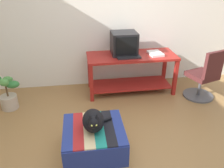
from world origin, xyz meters
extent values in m
plane|color=olive|center=(0.00, 0.00, 0.00)|extent=(14.00, 14.00, 0.00)
cube|color=silver|center=(0.00, 2.05, 1.30)|extent=(8.00, 0.10, 2.60)
cube|color=maroon|center=(-0.33, 1.33, 0.33)|extent=(0.06, 0.06, 0.66)
cube|color=maroon|center=(1.13, 1.34, 0.33)|extent=(0.06, 0.06, 0.66)
cube|color=maroon|center=(1.13, 1.87, 0.33)|extent=(0.06, 0.06, 0.66)
cube|color=maroon|center=(-0.33, 1.86, 0.33)|extent=(0.06, 0.06, 0.66)
cube|color=maroon|center=(0.40, 1.60, 0.13)|extent=(1.42, 0.52, 0.02)
cube|color=maroon|center=(0.40, 1.60, 0.68)|extent=(1.55, 0.62, 0.04)
cube|color=black|center=(0.28, 1.68, 0.71)|extent=(0.30, 0.27, 0.02)
cube|color=black|center=(0.28, 1.68, 0.89)|extent=(0.43, 0.39, 0.38)
cube|color=black|center=(0.28, 1.48, 0.90)|extent=(0.35, 0.01, 0.30)
cube|color=black|center=(0.32, 1.46, 0.71)|extent=(0.41, 0.17, 0.02)
cube|color=white|center=(0.81, 1.56, 0.72)|extent=(0.24, 0.30, 0.04)
cube|color=tan|center=(-0.38, 0.10, 0.18)|extent=(0.68, 0.63, 0.36)
cube|color=navy|center=(-0.38, -0.25, 0.22)|extent=(0.71, 0.01, 0.29)
cube|color=navy|center=(-0.68, 0.10, 0.37)|extent=(0.12, 0.68, 0.02)
cube|color=#AD2323|center=(-0.56, 0.10, 0.37)|extent=(0.12, 0.68, 0.02)
cube|color=beige|center=(-0.44, 0.10, 0.37)|extent=(0.12, 0.68, 0.02)
cube|color=#1E897A|center=(-0.32, 0.10, 0.37)|extent=(0.12, 0.68, 0.02)
cube|color=black|center=(-0.20, 0.10, 0.37)|extent=(0.12, 0.68, 0.02)
cube|color=navy|center=(-0.08, 0.10, 0.37)|extent=(0.12, 0.68, 0.02)
ellipsoid|color=black|center=(-0.38, 0.08, 0.50)|extent=(0.25, 0.34, 0.23)
sphere|color=black|center=(-0.38, -0.05, 0.56)|extent=(0.14, 0.14, 0.14)
cylinder|color=black|center=(-0.28, 0.17, 0.40)|extent=(0.26, 0.15, 0.04)
cone|color=black|center=(-0.42, -0.05, 0.64)|extent=(0.05, 0.05, 0.06)
cone|color=black|center=(-0.34, -0.05, 0.64)|extent=(0.05, 0.05, 0.06)
sphere|color=#C6D151|center=(-0.40, -0.11, 0.57)|extent=(0.02, 0.02, 0.02)
sphere|color=#C6D151|center=(-0.36, -0.11, 0.57)|extent=(0.02, 0.02, 0.02)
cylinder|color=#B7A893|center=(-1.66, 1.30, 0.11)|extent=(0.26, 0.26, 0.23)
cylinder|color=brown|center=(-1.66, 1.30, 0.31)|extent=(0.03, 0.03, 0.17)
ellipsoid|color=#2D7033|center=(-1.55, 1.29, 0.43)|extent=(0.20, 0.15, 0.12)
ellipsoid|color=#4C8E42|center=(-1.66, 1.46, 0.45)|extent=(0.16, 0.09, 0.10)
ellipsoid|color=#4C8E42|center=(-1.63, 1.20, 0.52)|extent=(0.14, 0.10, 0.12)
cylinder|color=#4C4C51|center=(1.56, 1.22, 0.01)|extent=(0.52, 0.52, 0.03)
cylinder|color=#4C4C51|center=(1.56, 1.22, 0.20)|extent=(0.05, 0.05, 0.34)
cube|color=#471E1E|center=(1.56, 1.22, 0.41)|extent=(0.53, 0.53, 0.08)
cube|color=#471E1E|center=(1.62, 1.04, 0.67)|extent=(0.38, 0.17, 0.44)
cube|color=#A31E1E|center=(0.77, 1.46, 0.72)|extent=(0.12, 0.07, 0.04)
cylinder|color=#B7B7BC|center=(0.94, 1.60, 0.71)|extent=(0.14, 0.01, 0.01)
camera|label=1|loc=(-0.47, -2.03, 2.04)|focal=36.34mm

